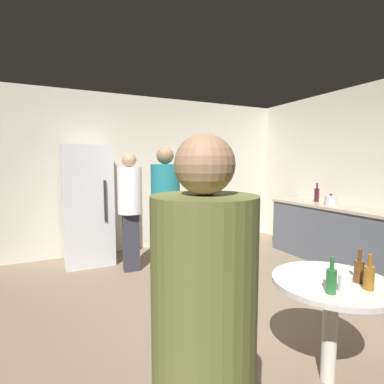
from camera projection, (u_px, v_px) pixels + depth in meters
ground_plane at (227, 314)px, 3.10m from camera, size 5.20×5.20×0.10m
wall_back at (150, 173)px, 5.33m from camera, size 5.32×0.06×2.70m
refrigerator at (88, 205)px, 4.51m from camera, size 0.70×0.68×1.80m
kitchen_counter at (336, 234)px, 4.50m from camera, size 0.64×2.18×0.90m
kettle at (331, 200)px, 4.50m from camera, size 0.24×0.17×0.18m
wine_bottle_on_counter at (317, 195)px, 4.87m from camera, size 0.08×0.08×0.31m
foreground_table at (331, 295)px, 2.03m from camera, size 0.80×0.80×0.73m
beer_bottle_amber at (369, 277)px, 1.86m from camera, size 0.06×0.06×0.23m
beer_bottle_brown at (359, 270)px, 1.97m from camera, size 0.06×0.06×0.23m
beer_bottle_green at (331, 280)px, 1.81m from camera, size 0.06×0.06×0.23m
plastic_cup_white at (345, 283)px, 1.83m from camera, size 0.08×0.08×0.11m
person_in_olive_shirt at (204, 343)px, 0.96m from camera, size 0.40×0.40×1.62m
person_in_white_shirt at (130, 203)px, 4.16m from camera, size 0.36×0.36×1.68m
person_in_teal_shirt at (166, 208)px, 3.48m from camera, size 0.39×0.39×1.73m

